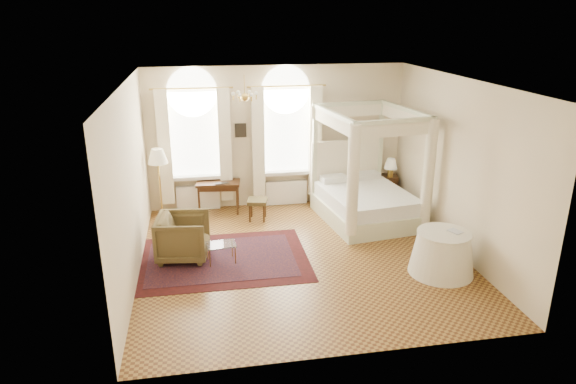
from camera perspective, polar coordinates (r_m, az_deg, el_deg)
name	(u,v)px	position (r m, az deg, el deg)	size (l,w,h in m)	color
ground	(302,257)	(9.84, 1.59, -7.27)	(6.00, 6.00, 0.00)	olive
room_walls	(303,157)	(9.13, 1.71, 3.91)	(6.00, 6.00, 6.00)	beige
window_left	(195,149)	(11.85, -10.26, 4.76)	(1.62, 0.27, 3.29)	white
window_right	(286,145)	(12.02, -0.18, 5.27)	(1.62, 0.27, 3.29)	white
chandelier	(245,96)	(9.97, -4.83, 10.61)	(0.51, 0.45, 0.50)	#AF8B3A
wall_pictures	(281,127)	(12.01, -0.79, 7.23)	(2.54, 0.03, 0.39)	black
canopy_bed	(366,196)	(11.48, 8.71, -0.46)	(2.16, 2.53, 2.49)	beige
nightstand	(388,188)	(12.85, 11.02, 0.42)	(0.45, 0.41, 0.65)	#36210E
nightstand_lamp	(391,165)	(12.58, 11.35, 2.98)	(0.31, 0.31, 0.46)	#AF8B3A
writing_desk	(218,186)	(11.90, -7.76, 0.64)	(1.04, 0.62, 0.74)	#36210E
laptop	(222,183)	(11.75, -7.35, 1.04)	(0.32, 0.21, 0.03)	black
stool	(257,203)	(11.44, -3.42, -1.20)	(0.50, 0.50, 0.48)	#443D1D
armchair	(183,237)	(9.84, -11.57, -4.93)	(0.92, 0.94, 0.86)	#4D3E21
coffee_table	(221,246)	(9.60, -7.45, -5.96)	(0.58, 0.44, 0.37)	white
floor_lamp	(158,160)	(11.33, -14.27, 3.46)	(0.43, 0.43, 1.67)	#AF8B3A
oriental_rug	(222,259)	(9.84, -7.39, -7.41)	(3.25, 2.34, 0.01)	#451011
side_table	(442,253)	(9.54, 16.75, -6.50)	(1.15, 1.15, 0.78)	white
book	(452,233)	(9.38, 17.73, -4.31)	(0.18, 0.24, 0.02)	black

